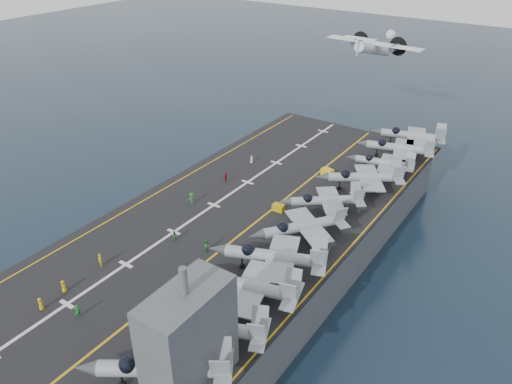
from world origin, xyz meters
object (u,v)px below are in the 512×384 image
Objects in this scene: tow_cart_a at (183,294)px; transport_plane at (373,49)px; fighter_jet_0 at (164,368)px; island_superstructure at (188,328)px.

tow_cart_a is 0.09× the size of transport_plane.
fighter_jet_0 is at bearing -79.10° from transport_plane.
fighter_jet_0 is at bearing -128.81° from island_superstructure.
island_superstructure is at bearing 51.19° from fighter_jet_0.
transport_plane reaches higher than fighter_jet_0.
island_superstructure reaches higher than tow_cart_a.
fighter_jet_0 reaches higher than tow_cart_a.
transport_plane is (-20.04, 92.79, 6.79)m from island_superstructure.
island_superstructure is 6.71× the size of tow_cart_a.
fighter_jet_0 is 97.39m from transport_plane.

